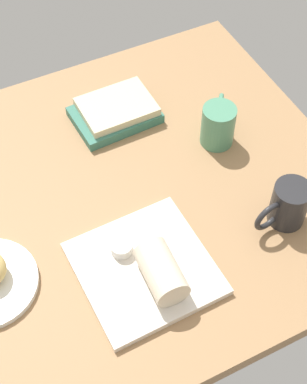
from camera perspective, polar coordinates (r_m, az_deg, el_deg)
name	(u,v)px	position (r cm, az deg, el deg)	size (l,w,h in cm)	color
dining_table	(106,206)	(130.53, -4.65, -1.34)	(110.00, 90.00, 4.00)	#9E754C
square_plate	(143,269)	(118.05, -1.00, -7.57)	(25.89, 25.89, 1.60)	silver
sauce_cup	(122,247)	(118.33, -3.15, -5.47)	(4.53, 4.53, 2.44)	silver
breakfast_wrap	(161,271)	(112.83, 0.78, -7.82)	(6.96, 6.96, 11.92)	beige
book_stack	(116,112)	(143.91, -3.74, 7.88)	(20.69, 15.15, 4.48)	#387260
coffee_mug	(288,205)	(124.43, 13.04, -1.23)	(13.31, 7.91, 10.35)	#262628
second_mug	(218,124)	(137.19, 6.38, 6.69)	(9.83, 11.97, 10.37)	#4C8C6B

